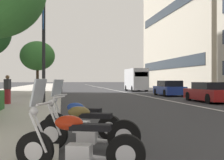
# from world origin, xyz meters

# --- Properties ---
(sidewalk_right_plaza) EXTENTS (160.00, 8.68, 0.15)m
(sidewalk_right_plaza) POSITION_xyz_m (30.00, 11.77, 0.07)
(sidewalk_right_plaza) COLOR #B2ADA3
(sidewalk_right_plaza) RESTS_ON ground
(lane_centre_stripe) EXTENTS (110.00, 0.16, 0.01)m
(lane_centre_stripe) POSITION_xyz_m (35.00, 0.00, 0.00)
(lane_centre_stripe) COLOR silver
(lane_centre_stripe) RESTS_ON ground
(motorcycle_far_end_row) EXTENTS (0.86, 2.01, 1.46)m
(motorcycle_far_end_row) POSITION_xyz_m (0.45, 7.14, 0.43)
(motorcycle_far_end_row) COLOR black
(motorcycle_far_end_row) RESTS_ON ground
(motorcycle_nearest_camera) EXTENTS (0.93, 2.07, 1.11)m
(motorcycle_nearest_camera) POSITION_xyz_m (1.67, 6.89, 0.42)
(motorcycle_nearest_camera) COLOR black
(motorcycle_nearest_camera) RESTS_ON ground
(motorcycle_second_in_row) EXTENTS (1.15, 1.87, 1.46)m
(motorcycle_second_in_row) POSITION_xyz_m (3.05, 6.92, 0.43)
(motorcycle_second_in_row) COLOR black
(motorcycle_second_in_row) RESTS_ON ground
(car_following_behind) EXTENTS (4.49, 1.96, 1.30)m
(car_following_behind) POSITION_xyz_m (13.36, -2.24, 0.62)
(car_following_behind) COLOR maroon
(car_following_behind) RESTS_ON ground
(car_lead_in_lane) EXTENTS (4.33, 2.00, 1.40)m
(car_lead_in_lane) POSITION_xyz_m (21.03, -2.38, 0.66)
(car_lead_in_lane) COLOR navy
(car_lead_in_lane) RESTS_ON ground
(delivery_van_ahead) EXTENTS (5.17, 2.03, 2.90)m
(delivery_van_ahead) POSITION_xyz_m (32.16, -2.15, 1.54)
(delivery_van_ahead) COLOR silver
(delivery_van_ahead) RESTS_ON ground
(street_lamp_with_banners) EXTENTS (1.26, 2.41, 8.48)m
(street_lamp_with_banners) POSITION_xyz_m (11.90, 8.01, 5.19)
(street_lamp_with_banners) COLOR #232326
(street_lamp_with_banners) RESTS_ON sidewalk_right_plaza
(street_tree_near_plaza_corner) EXTENTS (2.79, 2.79, 4.44)m
(street_tree_near_plaza_corner) POSITION_xyz_m (19.84, 9.31, 3.40)
(street_tree_near_plaza_corner) COLOR #473323
(street_tree_near_plaza_corner) RESTS_ON sidewalk_right_plaza
(pedestrian_on_plaza) EXTENTS (0.44, 0.34, 1.56)m
(pedestrian_on_plaza) POSITION_xyz_m (12.23, 10.28, 0.93)
(pedestrian_on_plaza) COLOR maroon
(pedestrian_on_plaza) RESTS_ON sidewalk_right_plaza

